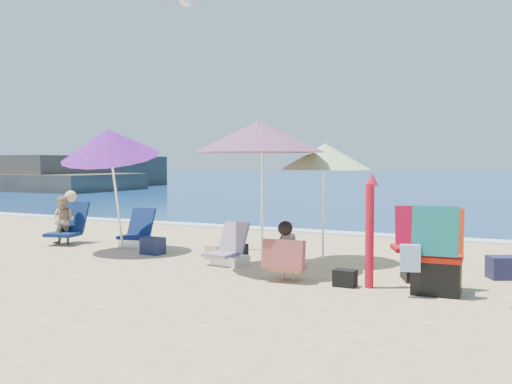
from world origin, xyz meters
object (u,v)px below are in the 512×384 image
at_px(camp_chair_left, 421,258).
at_px(person_left, 65,220).
at_px(chair_navy, 137,236).
at_px(camp_chair_right, 436,262).
at_px(umbrella_striped, 325,157).
at_px(umbrella_blue, 109,143).
at_px(seagull, 186,3).
at_px(chair_rainbow, 229,253).
at_px(umbrella_turquoise, 259,137).
at_px(furled_umbrella, 370,225).
at_px(person_center, 287,252).

relative_size(camp_chair_left, person_left, 0.95).
relative_size(chair_navy, camp_chair_right, 0.65).
xyz_separation_m(umbrella_striped, camp_chair_right, (1.90, -1.47, -1.25)).
bearing_deg(umbrella_blue, seagull, 36.56).
bearing_deg(chair_rainbow, person_left, 172.20).
height_order(umbrella_turquoise, seagull, seagull).
height_order(umbrella_striped, person_left, umbrella_striped).
height_order(furled_umbrella, person_left, furled_umbrella).
relative_size(umbrella_striped, person_left, 1.85).
height_order(chair_rainbow, camp_chair_right, camp_chair_right).
distance_m(umbrella_striped, camp_chair_left, 2.21).
height_order(furled_umbrella, seagull, seagull).
distance_m(umbrella_turquoise, seagull, 3.24).
bearing_deg(person_left, camp_chair_left, -3.52).
relative_size(umbrella_turquoise, camp_chair_right, 2.19).
bearing_deg(chair_navy, person_center, -24.62).
height_order(furled_umbrella, chair_navy, furled_umbrella).
bearing_deg(person_left, seagull, 8.51).
relative_size(umbrella_turquoise, person_left, 2.28).
relative_size(umbrella_striped, person_center, 2.36).
relative_size(umbrella_blue, person_left, 2.26).
distance_m(camp_chair_left, person_left, 6.67).
xyz_separation_m(umbrella_striped, person_center, (0.04, -1.59, -1.25)).
relative_size(umbrella_turquoise, chair_navy, 3.36).
bearing_deg(person_left, umbrella_striped, 3.45).
bearing_deg(umbrella_turquoise, seagull, 150.85).
bearing_deg(seagull, umbrella_turquoise, -29.15).
bearing_deg(chair_rainbow, umbrella_turquoise, -16.85).
bearing_deg(umbrella_striped, chair_navy, 178.06).
relative_size(umbrella_striped, furled_umbrella, 1.31).
bearing_deg(umbrella_striped, person_center, -88.65).
relative_size(chair_rainbow, seagull, 0.96).
bearing_deg(umbrella_blue, person_center, -13.47).
bearing_deg(umbrella_turquoise, person_center, -40.81).
bearing_deg(seagull, umbrella_blue, -143.44).
bearing_deg(person_center, seagull, 147.51).
distance_m(umbrella_turquoise, umbrella_blue, 3.00).
height_order(umbrella_striped, seagull, seagull).
height_order(umbrella_blue, seagull, seagull).
distance_m(camp_chair_left, person_center, 1.79).
height_order(umbrella_striped, camp_chair_left, umbrella_striped).
relative_size(umbrella_blue, seagull, 3.45).
bearing_deg(camp_chair_right, person_left, 170.49).
height_order(umbrella_striped, furled_umbrella, umbrella_striped).
bearing_deg(camp_chair_right, umbrella_blue, 172.21).
relative_size(furled_umbrella, seagull, 2.15).
bearing_deg(camp_chair_left, person_center, -150.66).
bearing_deg(umbrella_striped, chair_rainbow, -146.07).
height_order(umbrella_striped, umbrella_blue, umbrella_blue).
height_order(umbrella_blue, person_center, umbrella_blue).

